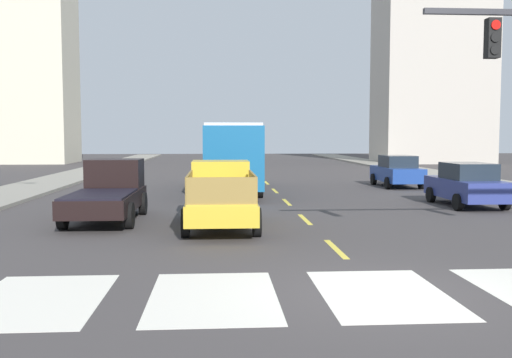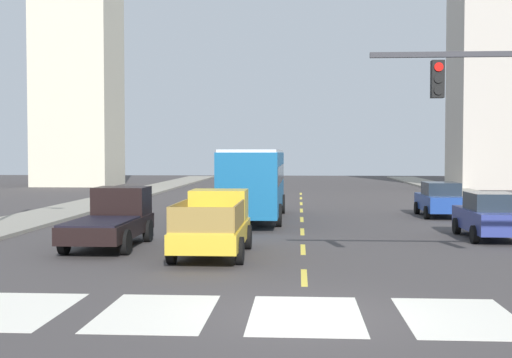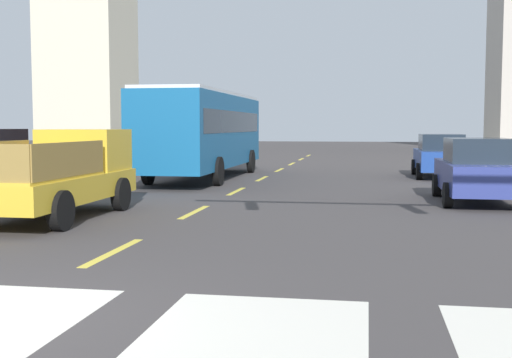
{
  "view_description": "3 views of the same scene",
  "coord_description": "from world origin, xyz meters",
  "px_view_note": "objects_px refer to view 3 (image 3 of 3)",
  "views": [
    {
      "loc": [
        -2.9,
        -9.75,
        2.77
      ],
      "look_at": [
        -1.28,
        14.25,
        0.97
      ],
      "focal_mm": 40.18,
      "sensor_mm": 36.0,
      "label": 1
    },
    {
      "loc": [
        -0.14,
        -13.23,
        3.21
      ],
      "look_at": [
        -1.79,
        12.66,
        2.18
      ],
      "focal_mm": 47.43,
      "sensor_mm": 36.0,
      "label": 2
    },
    {
      "loc": [
        4.05,
        -5.87,
        2.04
      ],
      "look_at": [
        1.53,
        8.75,
        0.83
      ],
      "focal_mm": 45.68,
      "sensor_mm": 36.0,
      "label": 3
    }
  ],
  "objects_px": {
    "city_bus": "(204,128)",
    "sedan_near_left": "(477,170)",
    "sedan_far": "(440,156)",
    "pickup_stakebed": "(61,175)"
  },
  "relations": [
    {
      "from": "city_bus",
      "to": "sedan_near_left",
      "type": "bearing_deg",
      "value": -34.1
    },
    {
      "from": "pickup_stakebed",
      "to": "sedan_near_left",
      "type": "height_order",
      "value": "pickup_stakebed"
    },
    {
      "from": "pickup_stakebed",
      "to": "sedan_near_left",
      "type": "relative_size",
      "value": 1.18
    },
    {
      "from": "sedan_near_left",
      "to": "sedan_far",
      "type": "distance_m",
      "value": 8.66
    },
    {
      "from": "pickup_stakebed",
      "to": "sedan_far",
      "type": "relative_size",
      "value": 1.18
    },
    {
      "from": "city_bus",
      "to": "sedan_near_left",
      "type": "distance_m",
      "value": 11.32
    },
    {
      "from": "sedan_far",
      "to": "city_bus",
      "type": "bearing_deg",
      "value": -165.28
    },
    {
      "from": "city_bus",
      "to": "sedan_near_left",
      "type": "height_order",
      "value": "city_bus"
    },
    {
      "from": "city_bus",
      "to": "sedan_far",
      "type": "height_order",
      "value": "city_bus"
    },
    {
      "from": "pickup_stakebed",
      "to": "city_bus",
      "type": "bearing_deg",
      "value": 88.68
    }
  ]
}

